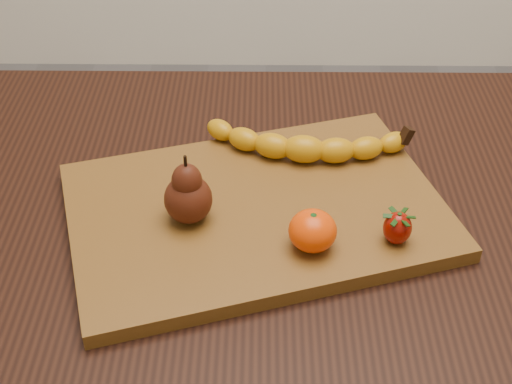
{
  "coord_description": "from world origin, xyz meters",
  "views": [
    {
      "loc": [
        -0.01,
        -0.68,
        1.34
      ],
      "look_at": [
        -0.02,
        -0.01,
        0.8
      ],
      "focal_mm": 50.0,
      "sensor_mm": 36.0,
      "label": 1
    }
  ],
  "objects_px": {
    "cutting_board": "(256,211)",
    "table": "(270,265)",
    "pear": "(187,188)",
    "mandarin": "(313,231)"
  },
  "relations": [
    {
      "from": "cutting_board",
      "to": "table",
      "type": "bearing_deg",
      "value": 17.83
    },
    {
      "from": "cutting_board",
      "to": "pear",
      "type": "bearing_deg",
      "value": -179.59
    },
    {
      "from": "table",
      "to": "pear",
      "type": "bearing_deg",
      "value": -158.94
    },
    {
      "from": "table",
      "to": "pear",
      "type": "relative_size",
      "value": 11.19
    },
    {
      "from": "cutting_board",
      "to": "mandarin",
      "type": "relative_size",
      "value": 8.17
    },
    {
      "from": "table",
      "to": "cutting_board",
      "type": "distance_m",
      "value": 0.11
    },
    {
      "from": "table",
      "to": "mandarin",
      "type": "relative_size",
      "value": 18.16
    },
    {
      "from": "cutting_board",
      "to": "mandarin",
      "type": "bearing_deg",
      "value": -65.31
    },
    {
      "from": "table",
      "to": "pear",
      "type": "xyz_separation_m",
      "value": [
        -0.1,
        -0.04,
        0.16
      ]
    },
    {
      "from": "pear",
      "to": "mandarin",
      "type": "xyz_separation_m",
      "value": [
        0.14,
        -0.05,
        -0.02
      ]
    }
  ]
}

